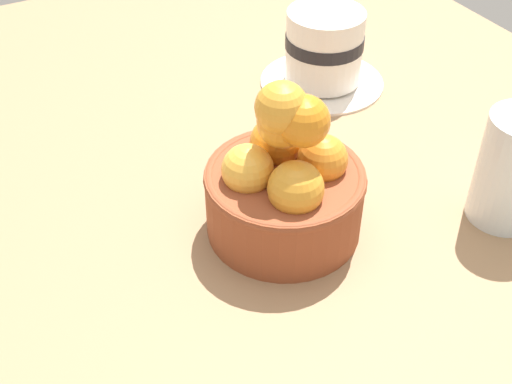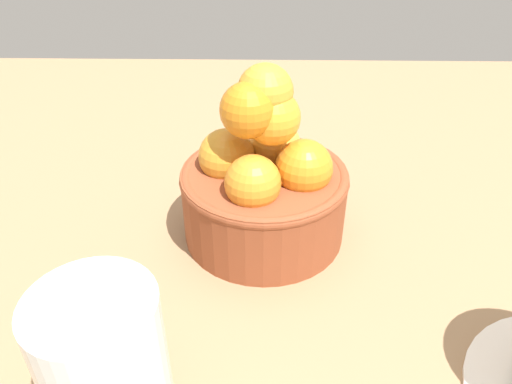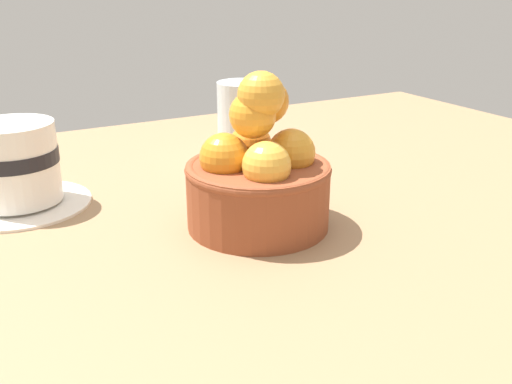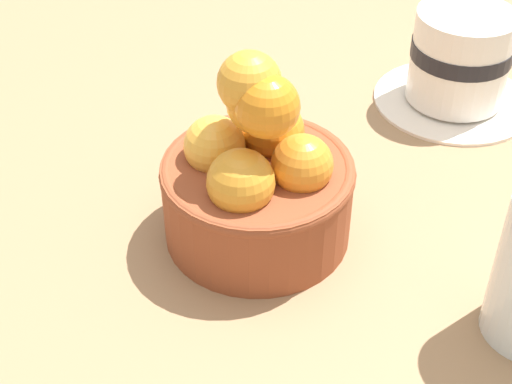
# 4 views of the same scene
# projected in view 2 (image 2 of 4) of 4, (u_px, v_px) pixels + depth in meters

# --- Properties ---
(ground_plane) EXTENTS (1.18, 0.91, 0.05)m
(ground_plane) POSITION_uv_depth(u_px,v_px,m) (259.00, 254.00, 0.44)
(ground_plane) COLOR #997551
(terracotta_bowl) EXTENTS (0.14, 0.14, 0.15)m
(terracotta_bowl) POSITION_uv_depth(u_px,v_px,m) (259.00, 182.00, 0.40)
(terracotta_bowl) COLOR brown
(terracotta_bowl) RESTS_ON ground_plane
(water_glass) EXTENTS (0.06, 0.06, 0.10)m
(water_glass) POSITION_uv_depth(u_px,v_px,m) (100.00, 375.00, 0.25)
(water_glass) COLOR silver
(water_glass) RESTS_ON ground_plane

